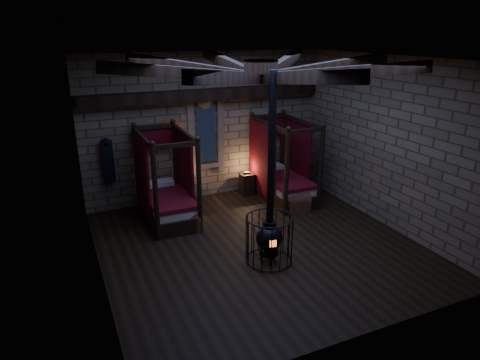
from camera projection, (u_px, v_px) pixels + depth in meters
name	position (u px, v px, depth m)	size (l,w,h in m)	color
room	(259.00, 81.00, 8.82)	(7.02, 7.02, 4.29)	black
bed_left	(167.00, 198.00, 11.23)	(1.19, 2.24, 2.33)	black
bed_right	(282.00, 180.00, 12.59)	(1.19, 2.24, 2.34)	black
trunk_left	(187.00, 221.00, 10.69)	(0.84, 0.71, 0.53)	#5F2D1E
trunk_right	(295.00, 203.00, 11.77)	(0.84, 0.62, 0.56)	#5F2D1E
nightstand_left	(182.00, 193.00, 12.20)	(0.52, 0.50, 0.84)	black
nightstand_right	(247.00, 184.00, 12.94)	(0.43, 0.41, 0.72)	black
stove	(269.00, 235.00, 9.09)	(1.02, 1.02, 4.05)	black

